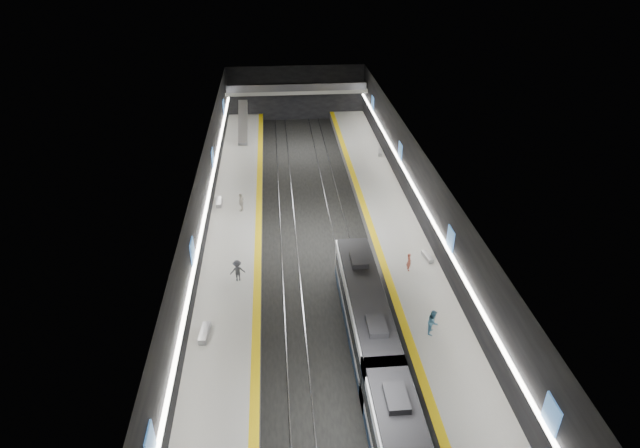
{
  "coord_description": "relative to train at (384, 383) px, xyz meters",
  "views": [
    {
      "loc": [
        -3.35,
        -42.4,
        26.5
      ],
      "look_at": [
        0.37,
        -0.47,
        2.2
      ],
      "focal_mm": 30.0,
      "sensor_mm": 36.0,
      "label": 1
    }
  ],
  "objects": [
    {
      "name": "ceiling",
      "position": [
        -2.5,
        19.83,
        5.8
      ],
      "size": [
        20.0,
        70.0,
        0.04
      ],
      "primitive_type": "cube",
      "rotation": [
        3.14,
        0.0,
        0.0
      ],
      "color": "beige",
      "rests_on": "wall_left"
    },
    {
      "name": "tile_surface_left",
      "position": [
        -10.0,
        19.83,
        -1.19
      ],
      "size": [
        5.0,
        70.0,
        0.02
      ],
      "primitive_type": "cube",
      "color": "#B0B0AB",
      "rests_on": "platform_left"
    },
    {
      "name": "bench_left_near",
      "position": [
        -11.36,
        6.5,
        -0.95
      ],
      "size": [
        0.74,
        2.04,
        0.49
      ],
      "primitive_type": "cube",
      "rotation": [
        0.0,
        0.0,
        -0.1
      ],
      "color": "#99999E",
      "rests_on": "platform_left"
    },
    {
      "name": "passenger_right_b",
      "position": [
        4.56,
        5.47,
        -0.24
      ],
      "size": [
        1.03,
        1.13,
        1.9
      ],
      "primitive_type": "imported",
      "rotation": [
        0.0,
        0.0,
        1.17
      ],
      "color": "#538FB4",
      "rests_on": "platform_right"
    },
    {
      "name": "tactile_strip_right",
      "position": [
        2.8,
        19.83,
        -1.18
      ],
      "size": [
        0.6,
        70.0,
        0.02
      ],
      "primitive_type": "cube",
      "color": "yellow",
      "rests_on": "platform_right"
    },
    {
      "name": "ground",
      "position": [
        -2.5,
        19.83,
        -2.2
      ],
      "size": [
        70.0,
        70.0,
        0.0
      ],
      "primitive_type": "plane",
      "color": "black",
      "rests_on": "ground"
    },
    {
      "name": "train",
      "position": [
        0.0,
        0.0,
        0.0
      ],
      "size": [
        2.69,
        28.39,
        3.6
      ],
      "color": "#10223D",
      "rests_on": "ground"
    },
    {
      "name": "passenger_left_a",
      "position": [
        -9.47,
        24.78,
        -0.23
      ],
      "size": [
        0.74,
        1.21,
        1.93
      ],
      "primitive_type": "imported",
      "rotation": [
        0.0,
        0.0,
        -1.82
      ],
      "color": "beige",
      "rests_on": "platform_left"
    },
    {
      "name": "escalator",
      "position": [
        -10.0,
        45.83,
        0.7
      ],
      "size": [
        1.2,
        7.5,
        3.92
      ],
      "primitive_type": "cube",
      "rotation": [
        0.44,
        0.0,
        0.0
      ],
      "color": "#99999E",
      "rests_on": "platform_left"
    },
    {
      "name": "passenger_left_b",
      "position": [
        -9.32,
        12.97,
        -0.26
      ],
      "size": [
        1.29,
        0.86,
        1.87
      ],
      "primitive_type": "imported",
      "rotation": [
        0.0,
        0.0,
        3.29
      ],
      "color": "#414249",
      "rests_on": "platform_left"
    },
    {
      "name": "wall_right",
      "position": [
        7.5,
        19.83,
        1.8
      ],
      "size": [
        0.04,
        70.0,
        8.0
      ],
      "primitive_type": "cube",
      "color": "black",
      "rests_on": "ground"
    },
    {
      "name": "bench_right_far",
      "position": [
        7.0,
        38.01,
        -0.99
      ],
      "size": [
        0.77,
        1.75,
        0.41
      ],
      "primitive_type": "cube",
      "rotation": [
        0.0,
        0.0,
        -0.19
      ],
      "color": "#99999E",
      "rests_on": "platform_right"
    },
    {
      "name": "cove_light_right",
      "position": [
        7.3,
        19.83,
        1.6
      ],
      "size": [
        0.25,
        68.6,
        0.12
      ],
      "primitive_type": "cube",
      "color": "white",
      "rests_on": "wall_right"
    },
    {
      "name": "tile_surface_right",
      "position": [
        5.0,
        19.83,
        -1.19
      ],
      "size": [
        5.0,
        70.0,
        0.02
      ],
      "primitive_type": "cube",
      "color": "#B0B0AB",
      "rests_on": "platform_right"
    },
    {
      "name": "bench_left_far",
      "position": [
        -11.85,
        26.37,
        -0.96
      ],
      "size": [
        0.57,
        1.92,
        0.47
      ],
      "primitive_type": "cube",
      "rotation": [
        0.0,
        0.0,
        0.02
      ],
      "color": "#99999E",
      "rests_on": "platform_left"
    },
    {
      "name": "cove_light_left",
      "position": [
        -12.3,
        19.83,
        1.6
      ],
      "size": [
        0.25,
        68.6,
        0.12
      ],
      "primitive_type": "cube",
      "color": "white",
      "rests_on": "wall_left"
    },
    {
      "name": "mezzanine_bridge",
      "position": [
        -2.5,
        52.76,
        2.84
      ],
      "size": [
        20.0,
        3.0,
        1.5
      ],
      "color": "gray",
      "rests_on": "wall_left"
    },
    {
      "name": "rails",
      "position": [
        -2.5,
        19.83,
        -2.14
      ],
      "size": [
        6.52,
        70.0,
        0.12
      ],
      "color": "gray",
      "rests_on": "ground"
    },
    {
      "name": "passenger_right_a",
      "position": [
        4.68,
        13.16,
        -0.4
      ],
      "size": [
        0.43,
        0.61,
        1.59
      ],
      "primitive_type": "imported",
      "rotation": [
        0.0,
        0.0,
        1.65
      ],
      "color": "#C45D49",
      "rests_on": "platform_right"
    },
    {
      "name": "tactile_strip_left",
      "position": [
        -7.8,
        19.83,
        -1.18
      ],
      "size": [
        0.6,
        70.0,
        0.02
      ],
      "primitive_type": "cube",
      "color": "yellow",
      "rests_on": "platform_left"
    },
    {
      "name": "wall_back",
      "position": [
        -2.5,
        54.83,
        1.8
      ],
      "size": [
        20.0,
        0.04,
        8.0
      ],
      "primitive_type": "cube",
      "color": "black",
      "rests_on": "ground"
    },
    {
      "name": "bench_right_near",
      "position": [
        6.7,
        14.67,
        -1.0
      ],
      "size": [
        0.72,
        1.64,
        0.39
      ],
      "primitive_type": "cube",
      "rotation": [
        0.0,
        0.0,
        0.18
      ],
      "color": "#99999E",
      "rests_on": "platform_right"
    },
    {
      "name": "wall_left",
      "position": [
        -12.5,
        19.83,
        1.8
      ],
      "size": [
        0.04,
        70.0,
        8.0
      ],
      "primitive_type": "cube",
      "color": "black",
      "rests_on": "ground"
    },
    {
      "name": "platform_left",
      "position": [
        -10.0,
        19.83,
        -1.7
      ],
      "size": [
        5.0,
        70.0,
        1.0
      ],
      "primitive_type": "cube",
      "color": "slate",
      "rests_on": "ground"
    },
    {
      "name": "ad_posters",
      "position": [
        -2.5,
        20.83,
        2.3
      ],
      "size": [
        19.94,
        53.5,
        2.2
      ],
      "color": "#3F76BF",
      "rests_on": "wall_left"
    },
    {
      "name": "platform_right",
      "position": [
        5.0,
        19.83,
        -1.7
      ],
      "size": [
        5.0,
        70.0,
        1.0
      ],
      "primitive_type": "cube",
      "color": "slate",
      "rests_on": "ground"
    }
  ]
}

